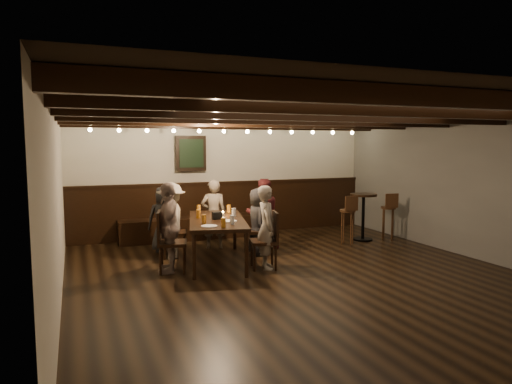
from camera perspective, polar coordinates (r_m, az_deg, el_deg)
name	(u,v)px	position (r m, az deg, el deg)	size (l,w,h in m)	color
room	(233,190)	(8.54, -2.85, 0.19)	(7.00, 7.00, 7.00)	black
dining_table	(217,222)	(7.47, -4.92, -3.80)	(1.31, 2.09, 0.73)	black
chair_left_near	(174,242)	(7.98, -10.27, -6.11)	(0.50, 0.50, 0.90)	black
chair_left_far	(171,253)	(7.10, -10.54, -7.55)	(0.51, 0.51, 0.93)	black
chair_right_near	(257,239)	(8.05, 0.06, -5.94)	(0.49, 0.49, 0.88)	black
chair_right_far	(265,251)	(7.18, 1.09, -7.39)	(0.49, 0.49, 0.89)	black
person_bench_left	(164,219)	(8.37, -11.43, -3.32)	(0.58, 0.38, 1.19)	#262628
person_bench_centre	(214,214)	(8.51, -5.31, -2.77)	(0.47, 0.31, 1.29)	gray
person_bench_right	(263,214)	(8.45, 0.85, -2.74)	(0.63, 0.49, 1.31)	maroon
person_left_near	(171,220)	(7.91, -10.54, -3.48)	(0.84, 0.48, 1.29)	#A09687
person_left_far	(169,227)	(7.02, -10.85, -4.37)	(0.80, 0.33, 1.37)	gray
person_right_near	(258,221)	(8.00, 0.29, -3.69)	(0.58, 0.37, 1.18)	#242326
person_right_far	(267,227)	(7.11, 1.35, -4.41)	(0.47, 0.31, 1.30)	gray
pint_a	(199,209)	(8.13, -7.18, -2.10)	(0.07, 0.07, 0.14)	#BF7219
pint_b	(229,209)	(8.11, -3.42, -2.09)	(0.07, 0.07, 0.14)	#BF7219
pint_c	(198,214)	(7.54, -7.25, -2.74)	(0.07, 0.07, 0.14)	#BF7219
pint_d	(234,212)	(7.67, -2.77, -2.55)	(0.07, 0.07, 0.14)	silver
pint_e	(204,219)	(6.99, -6.52, -3.41)	(0.07, 0.07, 0.14)	#BF7219
pint_f	(232,220)	(6.92, -3.02, -3.48)	(0.07, 0.07, 0.14)	silver
pint_g	(223,223)	(6.66, -4.11, -3.86)	(0.07, 0.07, 0.14)	#BF7219
plate_near	(209,226)	(6.76, -5.86, -4.27)	(0.24, 0.24, 0.01)	white
plate_far	(229,221)	(7.17, -3.35, -3.65)	(0.24, 0.24, 0.01)	white
condiment_caddy	(217,216)	(7.40, -4.91, -2.95)	(0.15, 0.10, 0.12)	black
candle	(223,214)	(7.76, -4.16, -2.79)	(0.05, 0.05, 0.05)	beige
high_top_table	(363,210)	(9.43, 13.26, -2.18)	(0.53, 0.53, 0.95)	black
bar_stool_left	(347,226)	(9.02, 11.37, -4.20)	(0.30, 0.32, 0.96)	#321B0F
bar_stool_right	(388,222)	(9.64, 16.19, -3.67)	(0.32, 0.33, 0.96)	#321B0F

